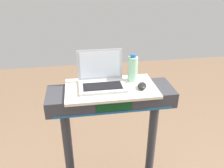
% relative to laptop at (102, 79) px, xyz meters
% --- Properties ---
extents(desk_board, '(0.64, 0.37, 0.02)m').
position_rel_laptop_xyz_m(desk_board, '(0.06, -0.04, -0.06)').
color(desk_board, beige).
rests_on(desk_board, treadmill_base).
extents(laptop, '(0.33, 0.24, 0.24)m').
position_rel_laptop_xyz_m(laptop, '(0.00, 0.00, 0.00)').
color(laptop, '#B7B7BC').
rests_on(laptop, desk_board).
extents(computer_mouse, '(0.09, 0.11, 0.03)m').
position_rel_laptop_xyz_m(computer_mouse, '(0.27, -0.09, -0.03)').
color(computer_mouse, black).
rests_on(computer_mouse, desk_board).
extents(water_bottle, '(0.07, 0.07, 0.20)m').
position_rel_laptop_xyz_m(water_bottle, '(0.23, 0.04, 0.05)').
color(water_bottle, '#9EDBB2').
rests_on(water_bottle, desk_board).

